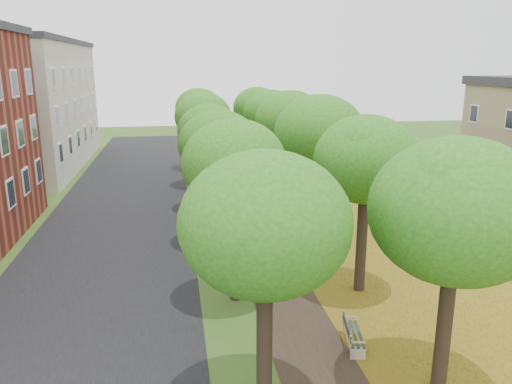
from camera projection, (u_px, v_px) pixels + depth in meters
name	position (u px, v px, depth m)	size (l,w,h in m)	color
street_asphalt	(115.00, 229.00, 26.28)	(8.00, 70.00, 0.01)	black
footpath	(255.00, 222.00, 27.45)	(3.20, 70.00, 0.01)	black
leaf_verge	(342.00, 217.00, 28.23)	(7.50, 70.00, 0.01)	olive
parking_lot	(470.00, 206.00, 30.52)	(9.00, 16.00, 0.01)	black
tree_row_west	(213.00, 134.00, 25.88)	(4.05, 34.05, 6.68)	black
tree_row_east	(303.00, 132.00, 26.63)	(4.05, 34.05, 6.68)	black
building_cream	(15.00, 105.00, 40.69)	(10.30, 20.30, 10.40)	beige
bench	(352.00, 334.00, 15.32)	(0.78, 1.69, 0.77)	#28332C
car_red	(463.00, 213.00, 26.88)	(1.32, 3.78, 1.25)	maroon
car_grey	(422.00, 191.00, 31.33)	(1.89, 4.65, 1.35)	#313136
car_white	(417.00, 190.00, 31.87)	(2.14, 4.64, 1.29)	silver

